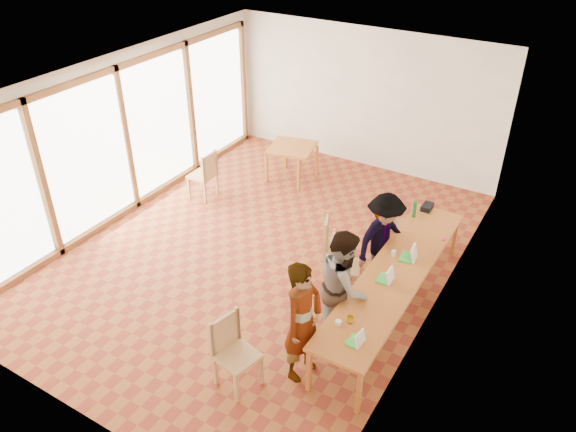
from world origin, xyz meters
The scene contains 25 objects.
ground centered at (0.00, 0.00, 0.00)m, with size 8.00×8.00×0.00m, color brown.
wall_back centered at (0.00, 4.00, 1.50)m, with size 6.00×0.10×3.00m, color #EFE3CE.
wall_front centered at (0.00, -4.00, 1.50)m, with size 6.00×0.10×3.00m, color #EFE3CE.
wall_right centered at (3.00, 0.00, 1.50)m, with size 0.10×8.00×3.00m, color #EFE3CE.
window_wall centered at (-2.96, 0.00, 1.50)m, with size 0.10×8.00×3.00m, color white.
ceiling centered at (0.00, 0.00, 3.02)m, with size 6.00×8.00×0.04m, color white.
communal_table centered at (2.50, -0.32, 0.70)m, with size 0.80×4.00×0.75m.
side_table centered at (-0.93, 2.56, 0.67)m, with size 0.90×0.90×0.75m.
chair_near centered at (1.23, -2.60, 0.62)m, with size 0.57×0.57×0.54m.
chair_mid centered at (1.57, -0.29, 0.61)m, with size 0.60×0.60×0.53m.
chair_far centered at (1.26, 0.12, 0.61)m, with size 0.60×0.60×0.53m.
chair_empty centered at (1.81, 1.30, 0.53)m, with size 0.52×0.52×0.46m.
chair_spare centered at (-1.96, 0.99, 0.61)m, with size 0.47×0.47×0.53m.
person_near centered at (1.93, -2.02, 0.86)m, with size 0.63×0.41×1.72m, color gray.
person_mid centered at (2.05, -1.13, 0.86)m, with size 0.84×0.65×1.73m, color gray.
person_far centered at (2.04, 0.31, 0.78)m, with size 1.01×0.58×1.56m, color gray.
laptop_near centered at (2.62, -1.90, 0.80)m, with size 0.20×0.23×0.18m.
laptop_mid centered at (2.46, -0.58, 0.81)m, with size 0.21×0.24×0.20m.
laptop_far centered at (2.56, 0.07, 0.81)m, with size 0.26×0.29×0.22m.
yellow_mug centered at (2.38, -1.61, 0.79)m, with size 0.11×0.11×0.09m, color #CB9411.
green_bottle centered at (2.19, 1.23, 0.89)m, with size 0.07×0.07×0.28m, color #19612B.
clear_glass centered at (2.32, 0.02, 0.80)m, with size 0.07×0.07×0.09m, color silver.
condiment_cup centered at (2.28, -1.73, 0.78)m, with size 0.08×0.08×0.06m, color white.
pink_phone centered at (2.84, 0.84, 0.76)m, with size 0.05×0.10×0.01m, color #E6354C.
black_pouch centered at (2.31, 1.57, 0.80)m, with size 0.16×0.26×0.09m, color black.
Camera 1 is at (4.45, -6.60, 5.66)m, focal length 35.00 mm.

